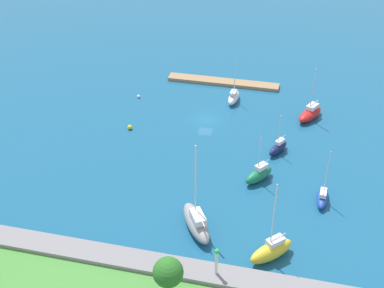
{
  "coord_description": "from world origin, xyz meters",
  "views": [
    {
      "loc": [
        -14.92,
        73.77,
        44.76
      ],
      "look_at": [
        0.0,
        10.31,
        1.5
      ],
      "focal_mm": 46.59,
      "sensor_mm": 36.0,
      "label": 1
    }
  ],
  "objects_px": {
    "pier_dock": "(223,82)",
    "sailboat_navy_along_channel": "(278,148)",
    "sailboat_red_off_beacon": "(310,113)",
    "sailboat_white_inner_mooring": "(234,97)",
    "sailboat_gray_near_pier": "(196,222)",
    "harbor_beacon": "(217,260)",
    "sailboat_green_far_north": "(259,174)",
    "sailboat_yellow_outer_mooring": "(271,250)",
    "sailboat_blue_center_basin": "(323,196)",
    "mooring_buoy_yellow": "(130,127)",
    "park_tree_midwest": "(168,272)",
    "mooring_buoy_white": "(139,96)"
  },
  "relations": [
    {
      "from": "sailboat_yellow_outer_mooring",
      "to": "sailboat_gray_near_pier",
      "type": "height_order",
      "value": "sailboat_gray_near_pier"
    },
    {
      "from": "park_tree_midwest",
      "to": "sailboat_yellow_outer_mooring",
      "type": "bearing_deg",
      "value": -138.71
    },
    {
      "from": "pier_dock",
      "to": "sailboat_navy_along_channel",
      "type": "height_order",
      "value": "sailboat_navy_along_channel"
    },
    {
      "from": "park_tree_midwest",
      "to": "mooring_buoy_yellow",
      "type": "relative_size",
      "value": 6.59
    },
    {
      "from": "pier_dock",
      "to": "park_tree_midwest",
      "type": "relative_size",
      "value": 4.22
    },
    {
      "from": "sailboat_red_off_beacon",
      "to": "sailboat_gray_near_pier",
      "type": "distance_m",
      "value": 34.63
    },
    {
      "from": "sailboat_white_inner_mooring",
      "to": "mooring_buoy_yellow",
      "type": "distance_m",
      "value": 20.74
    },
    {
      "from": "sailboat_blue_center_basin",
      "to": "mooring_buoy_yellow",
      "type": "distance_m",
      "value": 34.27
    },
    {
      "from": "sailboat_red_off_beacon",
      "to": "sailboat_white_inner_mooring",
      "type": "relative_size",
      "value": 1.13
    },
    {
      "from": "sailboat_green_far_north",
      "to": "sailboat_gray_near_pier",
      "type": "distance_m",
      "value": 13.85
    },
    {
      "from": "sailboat_green_far_north",
      "to": "sailboat_navy_along_channel",
      "type": "height_order",
      "value": "sailboat_green_far_north"
    },
    {
      "from": "park_tree_midwest",
      "to": "sailboat_gray_near_pier",
      "type": "distance_m",
      "value": 12.21
    },
    {
      "from": "sailboat_white_inner_mooring",
      "to": "sailboat_navy_along_channel",
      "type": "bearing_deg",
      "value": -143.11
    },
    {
      "from": "sailboat_green_far_north",
      "to": "sailboat_gray_near_pier",
      "type": "relative_size",
      "value": 0.61
    },
    {
      "from": "pier_dock",
      "to": "sailboat_navy_along_channel",
      "type": "distance_m",
      "value": 25.39
    },
    {
      "from": "sailboat_yellow_outer_mooring",
      "to": "sailboat_navy_along_channel",
      "type": "bearing_deg",
      "value": -131.79
    },
    {
      "from": "park_tree_midwest",
      "to": "sailboat_yellow_outer_mooring",
      "type": "xyz_separation_m",
      "value": [
        -10.25,
        -9.0,
        -3.33
      ]
    },
    {
      "from": "sailboat_red_off_beacon",
      "to": "sailboat_white_inner_mooring",
      "type": "distance_m",
      "value": 14.37
    },
    {
      "from": "mooring_buoy_yellow",
      "to": "sailboat_green_far_north",
      "type": "bearing_deg",
      "value": 158.31
    },
    {
      "from": "pier_dock",
      "to": "sailboat_blue_center_basin",
      "type": "height_order",
      "value": "sailboat_blue_center_basin"
    },
    {
      "from": "sailboat_white_inner_mooring",
      "to": "sailboat_red_off_beacon",
      "type": "bearing_deg",
      "value": -97.67
    },
    {
      "from": "sailboat_yellow_outer_mooring",
      "to": "sailboat_red_off_beacon",
      "type": "xyz_separation_m",
      "value": [
        -3.35,
        -34.76,
        -0.2
      ]
    },
    {
      "from": "sailboat_green_far_north",
      "to": "sailboat_white_inner_mooring",
      "type": "bearing_deg",
      "value": -125.8
    },
    {
      "from": "sailboat_navy_along_channel",
      "to": "sailboat_white_inner_mooring",
      "type": "distance_m",
      "value": 17.72
    },
    {
      "from": "sailboat_gray_near_pier",
      "to": "sailboat_blue_center_basin",
      "type": "xyz_separation_m",
      "value": [
        -15.7,
        -9.5,
        -0.43
      ]
    },
    {
      "from": "sailboat_yellow_outer_mooring",
      "to": "sailboat_green_far_north",
      "type": "xyz_separation_m",
      "value": [
        3.29,
        -14.94,
        -0.17
      ]
    },
    {
      "from": "pier_dock",
      "to": "sailboat_green_far_north",
      "type": "xyz_separation_m",
      "value": [
        -10.67,
        29.81,
        0.76
      ]
    },
    {
      "from": "sailboat_yellow_outer_mooring",
      "to": "sailboat_gray_near_pier",
      "type": "bearing_deg",
      "value": -60.34
    },
    {
      "from": "harbor_beacon",
      "to": "sailboat_blue_center_basin",
      "type": "relative_size",
      "value": 0.46
    },
    {
      "from": "harbor_beacon",
      "to": "sailboat_green_far_north",
      "type": "height_order",
      "value": "sailboat_green_far_north"
    },
    {
      "from": "sailboat_blue_center_basin",
      "to": "mooring_buoy_white",
      "type": "relative_size",
      "value": 13.58
    },
    {
      "from": "pier_dock",
      "to": "mooring_buoy_yellow",
      "type": "bearing_deg",
      "value": 59.13
    },
    {
      "from": "sailboat_navy_along_channel",
      "to": "sailboat_red_off_beacon",
      "type": "bearing_deg",
      "value": -173.44
    },
    {
      "from": "sailboat_gray_near_pier",
      "to": "park_tree_midwest",
      "type": "bearing_deg",
      "value": 146.63
    },
    {
      "from": "mooring_buoy_yellow",
      "to": "pier_dock",
      "type": "bearing_deg",
      "value": -120.87
    },
    {
      "from": "mooring_buoy_white",
      "to": "mooring_buoy_yellow",
      "type": "bearing_deg",
      "value": 100.88
    },
    {
      "from": "pier_dock",
      "to": "sailboat_blue_center_basin",
      "type": "bearing_deg",
      "value": 121.35
    },
    {
      "from": "sailboat_green_far_north",
      "to": "sailboat_white_inner_mooring",
      "type": "distance_m",
      "value": 23.99
    },
    {
      "from": "sailboat_green_far_north",
      "to": "mooring_buoy_yellow",
      "type": "bearing_deg",
      "value": -75.52
    },
    {
      "from": "sailboat_blue_center_basin",
      "to": "mooring_buoy_white",
      "type": "distance_m",
      "value": 41.26
    },
    {
      "from": "sailboat_yellow_outer_mooring",
      "to": "sailboat_blue_center_basin",
      "type": "xyz_separation_m",
      "value": [
        -5.84,
        -12.24,
        -0.41
      ]
    },
    {
      "from": "harbor_beacon",
      "to": "sailboat_navy_along_channel",
      "type": "bearing_deg",
      "value": -99.26
    },
    {
      "from": "sailboat_white_inner_mooring",
      "to": "sailboat_gray_near_pier",
      "type": "xyz_separation_m",
      "value": [
        -0.86,
        35.01,
        0.29
      ]
    },
    {
      "from": "harbor_beacon",
      "to": "sailboat_white_inner_mooring",
      "type": "xyz_separation_m",
      "value": [
        4.95,
        -42.97,
        -2.69
      ]
    },
    {
      "from": "harbor_beacon",
      "to": "sailboat_gray_near_pier",
      "type": "relative_size",
      "value": 0.29
    },
    {
      "from": "pier_dock",
      "to": "sailboat_gray_near_pier",
      "type": "distance_m",
      "value": 42.22
    },
    {
      "from": "mooring_buoy_yellow",
      "to": "mooring_buoy_white",
      "type": "bearing_deg",
      "value": -79.12
    },
    {
      "from": "pier_dock",
      "to": "mooring_buoy_white",
      "type": "height_order",
      "value": "pier_dock"
    },
    {
      "from": "mooring_buoy_white",
      "to": "pier_dock",
      "type": "bearing_deg",
      "value": -146.57
    },
    {
      "from": "harbor_beacon",
      "to": "sailboat_green_far_north",
      "type": "relative_size",
      "value": 0.48
    }
  ]
}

